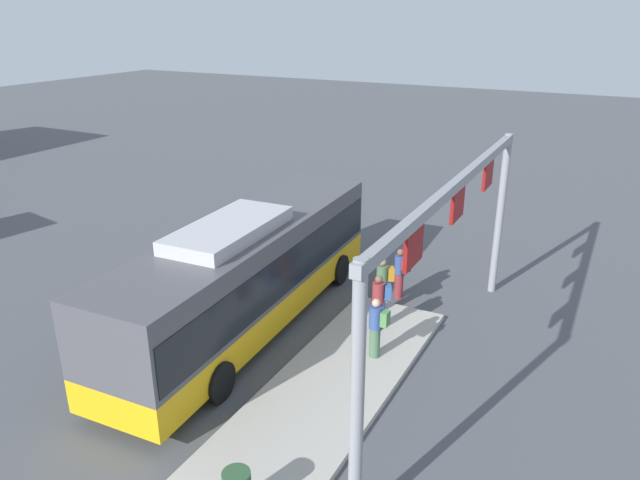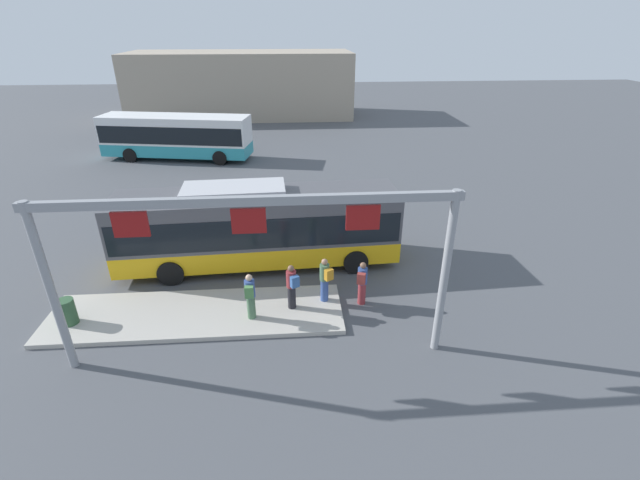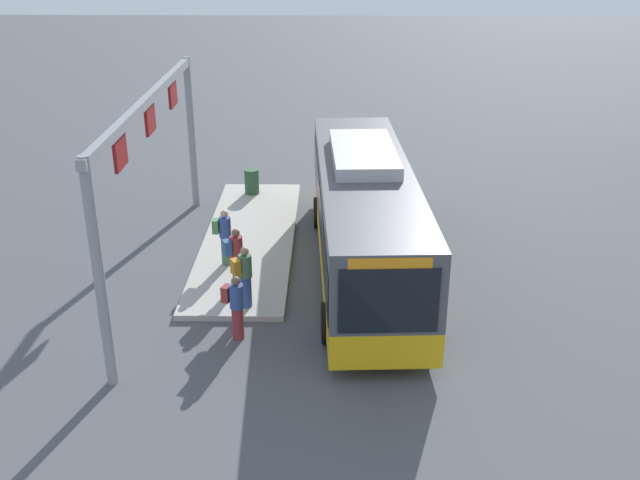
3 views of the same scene
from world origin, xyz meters
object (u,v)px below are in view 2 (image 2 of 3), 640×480
bus_main (258,224)px  person_waiting_mid (362,282)px  person_waiting_near (292,286)px  person_waiting_far (250,296)px  bus_background_left (176,134)px  trash_bin (68,312)px  person_boarding (325,279)px

bus_main → person_waiting_mid: bearing=-43.3°
person_waiting_near → person_waiting_far: 1.46m
person_waiting_near → person_waiting_far: bearing=83.2°
bus_background_left → person_waiting_mid: size_ratio=6.51×
person_waiting_mid → person_waiting_far: size_ratio=1.00×
person_waiting_mid → person_waiting_far: person_waiting_far is taller
person_waiting_far → trash_bin: person_waiting_far is taller
bus_main → person_boarding: 4.05m
bus_main → person_boarding: bus_main is taller
person_boarding → person_waiting_mid: 1.32m
person_waiting_near → person_waiting_far: (-1.37, -0.49, 0.00)m
bus_background_left → person_waiting_far: (6.60, -20.22, -0.73)m
person_waiting_near → person_waiting_far: same height
bus_main → trash_bin: size_ratio=12.58×
person_boarding → person_waiting_near: size_ratio=1.00×
bus_background_left → trash_bin: (0.63, -20.05, -1.17)m
bus_background_left → person_boarding: 21.42m
person_waiting_near → person_waiting_mid: 2.49m
person_waiting_far → trash_bin: size_ratio=1.86×
person_boarding → person_waiting_far: bearing=78.2°
person_waiting_near → trash_bin: person_waiting_near is taller
bus_main → bus_background_left: 17.55m
bus_main → person_waiting_mid: bus_main is taller
bus_main → person_waiting_near: 3.81m
person_boarding → person_waiting_near: 1.22m
person_boarding → person_waiting_near: same height
person_waiting_near → trash_bin: (-7.35, -0.33, -0.44)m
person_waiting_mid → person_waiting_far: bearing=121.2°
person_waiting_near → person_waiting_far: size_ratio=1.00×
person_boarding → trash_bin: bearing=64.1°
bus_main → bus_background_left: bus_main is taller
person_boarding → person_waiting_far: 2.68m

